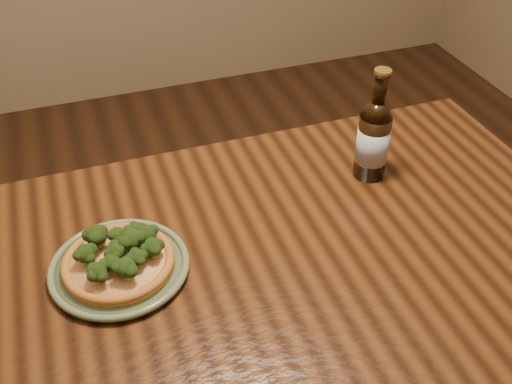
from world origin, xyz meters
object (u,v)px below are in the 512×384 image
object	(u,v)px
pizza	(119,259)
table	(221,315)
beer_bottle	(373,138)
plate	(119,267)

from	to	relation	value
pizza	table	bearing A→B (deg)	-28.67
pizza	beer_bottle	distance (m)	0.60
table	beer_bottle	distance (m)	0.51
beer_bottle	plate	bearing A→B (deg)	-162.24
plate	pizza	distance (m)	0.02
table	beer_bottle	world-z (taller)	beer_bottle
plate	pizza	world-z (taller)	pizza
table	plate	bearing A→B (deg)	151.78
pizza	beer_bottle	world-z (taller)	beer_bottle
table	beer_bottle	size ratio (longest dim) A/B	6.03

